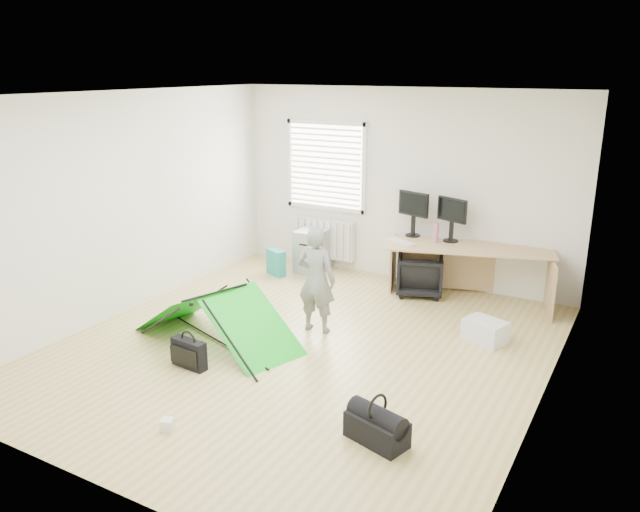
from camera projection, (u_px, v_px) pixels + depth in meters
The scene contains 18 objects.
ground at pixel (302, 348), 6.85m from camera, with size 5.50×5.50×0.00m, color tan.
back_wall at pixel (402, 186), 8.74m from camera, with size 5.00×0.02×2.70m, color silver.
window at pixel (326, 166), 9.21m from camera, with size 1.20×0.06×1.20m, color silver.
radiator at pixel (324, 238), 9.50m from camera, with size 1.00×0.12×0.60m, color silver.
desk at pixel (467, 273), 8.18m from camera, with size 2.13×0.68×0.73m, color tan.
filing_cabinet at pixel (313, 250), 9.37m from camera, with size 0.41×0.54×0.63m, color #9C9EA1.
monitor_left at pixel (413, 220), 8.51m from camera, with size 0.47×0.10×0.45m, color black.
monitor_right at pixel (452, 226), 8.24m from camera, with size 0.46×0.10×0.44m, color black.
keyboard at pixel (401, 242), 8.25m from camera, with size 0.45×0.15×0.02m, color beige.
thermos at pixel (436, 233), 8.23m from camera, with size 0.07×0.07×0.26m, color #A95E7A.
office_chair at pixel (420, 274), 8.39m from camera, with size 0.59×0.61×0.56m, color black.
person at pixel (316, 279), 7.12m from camera, with size 0.46×0.30×1.26m, color slate.
kite at pixel (217, 317), 6.91m from camera, with size 1.90×0.83×0.59m, color #11BA1B, non-canonical shape.
storage_crate at pixel (485, 331), 6.98m from camera, with size 0.45×0.31×0.25m, color silver.
tote_bag at pixel (276, 262), 9.19m from camera, with size 0.32×0.14×0.38m, color teal.
laptop_bag at pixel (189, 354), 6.37m from camera, with size 0.40×0.12×0.30m, color black.
white_box at pixel (167, 425), 5.29m from camera, with size 0.10×0.10×0.10m, color silver.
duffel_bag at pixel (377, 429), 5.11m from camera, with size 0.52×0.26×0.23m, color black.
Camera 1 is at (3.23, -5.36, 2.97)m, focal length 35.00 mm.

